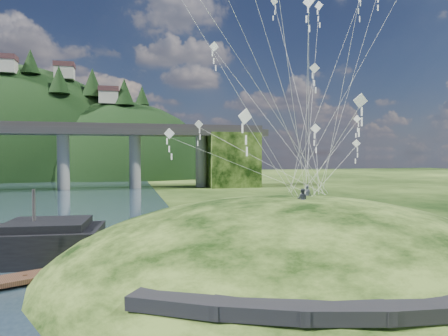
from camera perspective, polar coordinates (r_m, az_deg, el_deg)
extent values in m
plane|color=black|center=(25.81, -5.57, -16.32)|extent=(320.00, 320.00, 0.00)
ellipsoid|color=black|center=(30.27, 9.64, -16.51)|extent=(36.00, 32.00, 13.00)
cube|color=black|center=(17.47, -6.57, -18.47)|extent=(4.32, 3.62, 0.71)
cube|color=black|center=(16.60, 5.19, -19.37)|extent=(4.10, 2.97, 0.61)
cube|color=black|center=(16.95, 16.57, -19.01)|extent=(3.85, 2.37, 0.62)
cube|color=black|center=(18.27, 25.85, -17.70)|extent=(3.62, 1.83, 0.66)
cylinder|color=gray|center=(95.09, -21.97, 1.00)|extent=(2.60, 2.60, 13.00)
cylinder|color=gray|center=(94.26, -12.60, 1.09)|extent=(2.60, 2.60, 13.00)
cylinder|color=gray|center=(95.95, -3.30, 1.16)|extent=(2.60, 2.60, 13.00)
cube|color=black|center=(97.65, 1.02, 1.18)|extent=(12.00, 11.00, 13.00)
ellipsoid|color=black|center=(155.19, -27.73, -3.32)|extent=(96.00, 68.00, 88.00)
ellipsoid|color=black|center=(143.37, -14.69, -5.19)|extent=(76.00, 56.00, 72.00)
cone|color=black|center=(141.94, -25.93, 13.53)|extent=(5.83, 5.83, 7.67)
cone|color=black|center=(134.51, -22.51, 11.59)|extent=(6.47, 6.47, 8.51)
cone|color=black|center=(140.43, -18.29, 11.51)|extent=(7.13, 7.13, 9.38)
cone|color=black|center=(134.69, -14.06, 10.51)|extent=(6.56, 6.56, 8.63)
cone|color=black|center=(140.35, -11.63, 10.11)|extent=(4.88, 4.88, 6.42)
cube|color=beige|center=(140.97, -28.78, 12.57)|extent=(6.00, 5.00, 4.00)
cube|color=#502E2F|center=(141.50, -28.80, 13.65)|extent=(6.40, 5.40, 1.60)
cube|color=beige|center=(143.77, -21.82, 12.43)|extent=(6.00, 5.00, 4.00)
cube|color=#502E2F|center=(144.29, -21.84, 13.49)|extent=(6.40, 5.40, 1.60)
cube|color=beige|center=(135.44, -16.15, 9.59)|extent=(6.00, 5.00, 4.00)
cube|color=#502E2F|center=(135.82, -16.16, 10.72)|extent=(6.40, 5.40, 1.60)
cube|color=black|center=(33.16, -23.89, -7.38)|extent=(6.18, 5.31, 0.58)
cylinder|color=#2D2B2B|center=(33.24, -25.53, -5.21)|extent=(0.23, 0.23, 2.88)
cube|color=#341F15|center=(29.21, -21.37, -13.45)|extent=(11.97, 6.54, 0.30)
cylinder|color=#341F15|center=(28.70, -26.55, -14.26)|extent=(0.26, 0.26, 0.87)
cylinder|color=#341F15|center=(29.26, -21.37, -13.86)|extent=(0.26, 0.26, 0.87)
cylinder|color=#341F15|center=(30.05, -16.44, -13.37)|extent=(0.26, 0.26, 0.87)
cylinder|color=#341F15|center=(31.04, -11.81, -12.83)|extent=(0.26, 0.26, 0.87)
imported|color=#282D36|center=(31.28, 11.80, -2.39)|extent=(0.70, 0.65, 1.61)
imported|color=#282D36|center=(28.15, 11.13, -2.88)|extent=(0.91, 0.88, 1.47)
cube|color=silver|center=(32.67, -1.42, 16.95)|extent=(0.77, 0.16, 0.77)
cube|color=silver|center=(32.54, -1.42, 16.02)|extent=(0.10, 0.05, 0.45)
cube|color=silver|center=(32.41, -1.42, 15.08)|extent=(0.10, 0.05, 0.45)
cube|color=silver|center=(32.29, -1.42, 14.13)|extent=(0.10, 0.05, 0.45)
cube|color=silver|center=(36.09, 12.94, 5.52)|extent=(0.67, 0.65, 0.86)
cube|color=silver|center=(36.05, 12.93, 4.52)|extent=(0.11, 0.07, 0.51)
cube|color=silver|center=(36.03, 12.92, 3.52)|extent=(0.11, 0.07, 0.51)
cube|color=silver|center=(36.02, 12.91, 2.53)|extent=(0.11, 0.07, 0.51)
cube|color=silver|center=(37.59, 18.85, 21.32)|extent=(0.11, 0.06, 0.49)
cube|color=silver|center=(37.39, 18.84, 20.45)|extent=(0.11, 0.06, 0.49)
cube|color=silver|center=(37.21, 18.83, 19.57)|extent=(0.11, 0.06, 0.49)
cube|color=silver|center=(37.83, 18.48, 6.68)|extent=(0.46, 0.57, 0.68)
cube|color=silver|center=(37.79, 18.47, 5.93)|extent=(0.08, 0.07, 0.40)
cube|color=silver|center=(37.76, 18.46, 5.19)|extent=(0.08, 0.07, 0.40)
cube|color=silver|center=(37.74, 18.45, 4.44)|extent=(0.08, 0.07, 0.40)
cube|color=silver|center=(34.55, 18.39, 3.36)|extent=(0.55, 0.46, 0.67)
cube|color=silver|center=(34.55, 18.38, 2.56)|extent=(0.09, 0.05, 0.40)
cube|color=silver|center=(34.54, 18.37, 1.76)|extent=(0.09, 0.05, 0.40)
cube|color=silver|center=(34.55, 18.36, 0.96)|extent=(0.09, 0.05, 0.40)
cube|color=silver|center=(35.22, -3.63, 6.26)|extent=(0.73, 0.36, 0.76)
cube|color=silver|center=(35.18, -3.63, 5.35)|extent=(0.10, 0.03, 0.46)
cube|color=silver|center=(35.16, -3.63, 4.44)|extent=(0.10, 0.03, 0.46)
cube|color=silver|center=(35.14, -3.62, 3.53)|extent=(0.10, 0.03, 0.46)
cube|color=silver|center=(26.06, -7.82, 4.91)|extent=(0.66, 0.31, 0.70)
cube|color=silver|center=(26.04, -7.82, 3.81)|extent=(0.09, 0.04, 0.41)
cube|color=silver|center=(26.03, -7.81, 2.72)|extent=(0.09, 0.04, 0.41)
cube|color=silver|center=(26.03, -7.81, 1.62)|extent=(0.09, 0.04, 0.41)
cube|color=silver|center=(21.66, 3.04, 7.36)|extent=(0.86, 0.31, 0.88)
cube|color=silver|center=(21.61, 3.04, 5.70)|extent=(0.11, 0.08, 0.51)
cube|color=silver|center=(21.58, 3.04, 4.04)|extent=(0.11, 0.08, 0.51)
cube|color=silver|center=(21.57, 3.03, 2.37)|extent=(0.11, 0.08, 0.51)
cube|color=silver|center=(24.68, 12.02, 22.24)|extent=(0.51, 0.50, 0.67)
cube|color=silver|center=(24.52, 12.01, 21.18)|extent=(0.08, 0.06, 0.39)
cube|color=silver|center=(24.36, 12.00, 20.11)|extent=(0.08, 0.06, 0.39)
cube|color=silver|center=(24.22, 11.99, 19.03)|extent=(0.08, 0.06, 0.39)
cube|color=silver|center=(32.78, 12.81, 13.75)|extent=(0.74, 0.38, 0.78)
cube|color=silver|center=(32.67, 12.81, 12.78)|extent=(0.10, 0.03, 0.46)
cube|color=silver|center=(32.57, 12.80, 11.80)|extent=(0.10, 0.03, 0.46)
cube|color=silver|center=(32.48, 12.79, 10.81)|extent=(0.10, 0.03, 0.46)
cube|color=silver|center=(41.23, 7.19, 22.55)|extent=(0.76, 0.23, 0.74)
cube|color=silver|center=(41.04, 7.19, 21.85)|extent=(0.10, 0.05, 0.44)
cube|color=silver|center=(40.86, 7.19, 21.14)|extent=(0.10, 0.05, 0.44)
cube|color=silver|center=(40.69, 7.18, 20.42)|extent=(0.10, 0.05, 0.44)
cube|color=silver|center=(37.44, 21.26, 21.45)|extent=(0.11, 0.06, 0.48)
cube|color=silver|center=(37.25, 21.25, 20.59)|extent=(0.11, 0.06, 0.48)
cube|color=silver|center=(25.12, 18.90, 9.08)|extent=(0.88, 0.28, 0.86)
cube|color=silver|center=(25.06, 18.89, 7.66)|extent=(0.12, 0.04, 0.51)
cube|color=silver|center=(25.00, 18.87, 6.23)|extent=(0.12, 0.04, 0.51)
cube|color=silver|center=(24.96, 18.85, 4.80)|extent=(0.12, 0.04, 0.51)
cube|color=silver|center=(42.96, 13.40, 21.64)|extent=(0.58, 0.70, 0.86)
cube|color=silver|center=(42.76, 13.40, 20.86)|extent=(0.10, 0.09, 0.50)
cube|color=silver|center=(42.57, 13.39, 20.09)|extent=(0.10, 0.09, 0.50)
cube|color=silver|center=(42.38, 13.38, 19.30)|extent=(0.10, 0.09, 0.50)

